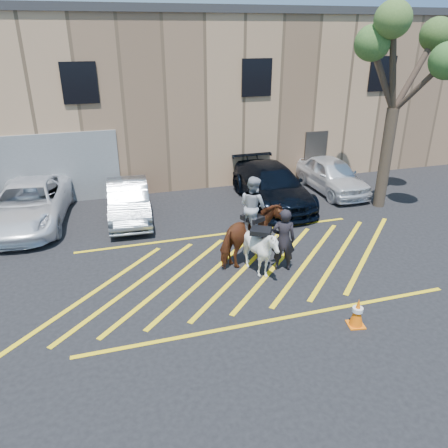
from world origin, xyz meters
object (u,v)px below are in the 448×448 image
object	(u,v)px
car_blue_suv	(272,185)
handler	(283,240)
car_white_pickup	(29,204)
traffic_cone	(357,312)
car_white_suv	(332,175)
mounted_bay	(252,230)
tree	(402,52)
car_silver_sedan	(128,200)
saddled_white	(260,250)

from	to	relation	value
car_blue_suv	handler	world-z (taller)	handler
car_white_pickup	handler	distance (m)	9.23
car_blue_suv	traffic_cone	world-z (taller)	car_blue_suv
car_white_suv	mounted_bay	bearing A→B (deg)	-137.69
handler	tree	size ratio (longest dim) A/B	0.26
car_white_suv	tree	distance (m)	5.49
car_white_suv	tree	xyz separation A→B (m)	(0.96, -2.11, 4.98)
car_silver_sedan	car_blue_suv	distance (m)	5.63
car_white_pickup	car_blue_suv	bearing A→B (deg)	2.58
saddled_white	tree	distance (m)	8.89
car_white_pickup	traffic_cone	bearing A→B (deg)	-41.17
car_blue_suv	traffic_cone	bearing A→B (deg)	-98.27
car_silver_sedan	mounted_bay	size ratio (longest dim) A/B	1.54
mounted_bay	saddled_white	size ratio (longest dim) A/B	1.50
mounted_bay	tree	xyz separation A→B (m)	(6.44, 2.96, 4.60)
saddled_white	traffic_cone	world-z (taller)	saddled_white
handler	saddled_white	xyz separation A→B (m)	(-0.73, -0.09, -0.17)
car_white_pickup	tree	size ratio (longest dim) A/B	0.73
car_blue_suv	saddled_white	distance (m)	5.70
car_silver_sedan	handler	distance (m)	6.44
car_white_pickup	mounted_bay	distance (m)	8.30
car_silver_sedan	tree	distance (m)	10.94
car_white_suv	mounted_bay	xyz separation A→B (m)	(-5.48, -5.07, 0.37)
traffic_cone	tree	size ratio (longest dim) A/B	0.10
car_white_pickup	handler	world-z (taller)	handler
car_silver_sedan	saddled_white	distance (m)	6.10
car_white_pickup	car_blue_suv	xyz separation A→B (m)	(9.06, -0.58, 0.01)
car_white_suv	tree	world-z (taller)	tree
car_white_suv	handler	bearing A→B (deg)	-130.45
car_silver_sedan	car_white_suv	distance (m)	8.66
car_blue_suv	handler	xyz separation A→B (m)	(-1.74, -5.04, 0.18)
car_blue_suv	mounted_bay	bearing A→B (deg)	-119.19
mounted_bay	traffic_cone	size ratio (longest dim) A/B	3.70
car_silver_sedan	traffic_cone	size ratio (longest dim) A/B	5.68
car_blue_suv	tree	size ratio (longest dim) A/B	0.71
saddled_white	traffic_cone	xyz separation A→B (m)	(1.33, -2.89, -0.40)
car_white_pickup	saddled_white	world-z (taller)	saddled_white
car_white_pickup	car_silver_sedan	bearing A→B (deg)	-2.03
car_blue_suv	traffic_cone	distance (m)	8.12
car_white_suv	mounted_bay	world-z (taller)	mounted_bay
car_silver_sedan	tree	xyz separation A→B (m)	(9.60, -1.57, 5.01)
traffic_cone	handler	bearing A→B (deg)	101.26
car_white_pickup	car_silver_sedan	distance (m)	3.46
car_silver_sedan	handler	world-z (taller)	handler
car_blue_suv	car_white_suv	bearing A→B (deg)	11.40
car_white_suv	handler	world-z (taller)	handler
car_blue_suv	handler	distance (m)	5.34
car_white_pickup	tree	distance (m)	14.09
car_blue_suv	mounted_bay	world-z (taller)	mounted_bay
car_white_pickup	traffic_cone	world-z (taller)	car_white_pickup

